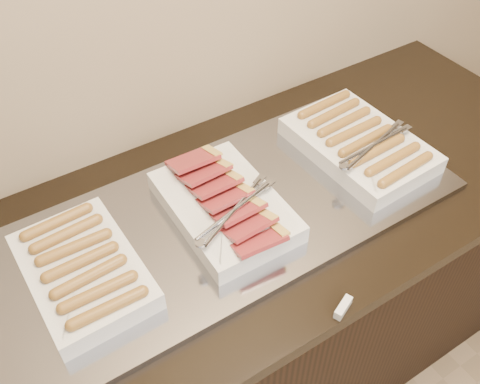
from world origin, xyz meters
The scene contains 6 objects.
counter centered at (0.00, 2.13, 0.45)m, with size 2.06×0.76×0.90m.
warming_tray centered at (-0.03, 2.13, 0.91)m, with size 1.20×0.50×0.02m, color #9496A2.
dish_left centered at (-0.38, 2.13, 0.95)m, with size 0.23×0.34×0.07m.
dish_center centered at (-0.02, 2.13, 0.95)m, with size 0.27×0.38×0.09m.
dish_right centered at (0.41, 2.13, 0.95)m, with size 0.28×0.40×0.08m.
label_holder centered at (0.06, 1.77, 0.91)m, with size 0.06×0.02×0.02m, color silver.
Camera 1 is at (-0.46, 1.36, 1.89)m, focal length 40.00 mm.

